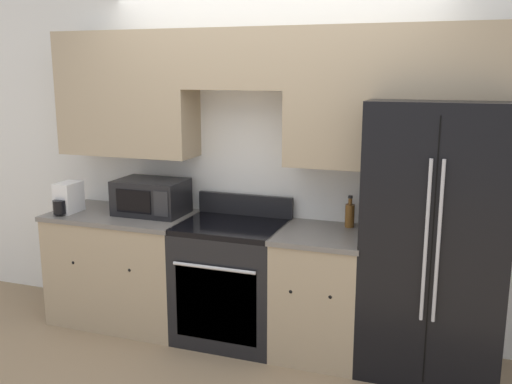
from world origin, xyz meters
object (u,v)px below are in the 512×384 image
Objects in this scene: microwave at (151,197)px; bottle at (350,215)px; refrigerator at (434,239)px; oven_range at (232,281)px.

bottle is at bearing 5.31° from microwave.
refrigerator reaches higher than bottle.
refrigerator is 7.87× the size of bottle.
refrigerator is 3.41× the size of microwave.
oven_range is at bearing -165.90° from bottle.
bottle is (1.51, 0.14, -0.04)m from microwave.
oven_range is at bearing -5.38° from microwave.
microwave is at bearing -174.69° from bottle.
bottle is (0.82, 0.21, 0.53)m from oven_range.
refrigerator is at bearing 2.36° from oven_range.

